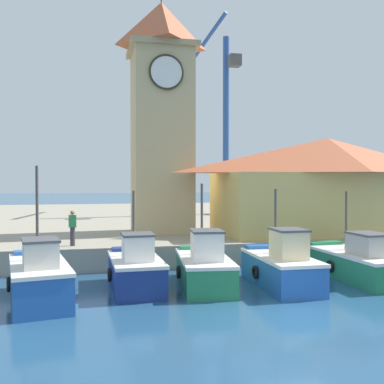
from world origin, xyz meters
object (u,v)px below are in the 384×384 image
object	(u,v)px
dock_worker_near_tower	(73,227)
fishing_boat_mid_left	(281,266)
fishing_boat_center	(356,262)
warehouse_right	(328,184)
fishing_boat_left_outer	(135,269)
port_crane_near	(224,143)
fishing_boat_far_left	(39,278)
clock_tower	(162,111)
fishing_boat_left_inner	(204,267)

from	to	relation	value
dock_worker_near_tower	fishing_boat_mid_left	bearing A→B (deg)	-33.35
fishing_boat_mid_left	fishing_boat_center	world-z (taller)	fishing_boat_mid_left
fishing_boat_mid_left	warehouse_right	bearing A→B (deg)	50.68
fishing_boat_left_outer	fishing_boat_mid_left	size ratio (longest dim) A/B	0.94
fishing_boat_mid_left	port_crane_near	world-z (taller)	port_crane_near
dock_worker_near_tower	fishing_boat_far_left	bearing A→B (deg)	-99.48
fishing_boat_mid_left	dock_worker_near_tower	xyz separation A→B (m)	(-7.90, 5.20, 1.16)
fishing_boat_center	port_crane_near	world-z (taller)	port_crane_near
clock_tower	fishing_boat_mid_left	bearing A→B (deg)	-72.88
fishing_boat_left_outer	fishing_boat_center	xyz separation A→B (m)	(9.07, -0.17, -0.06)
fishing_boat_far_left	clock_tower	xyz separation A→B (m)	(5.73, 10.08, 7.29)
fishing_boat_center	dock_worker_near_tower	size ratio (longest dim) A/B	3.28
fishing_boat_far_left	fishing_boat_left_outer	world-z (taller)	fishing_boat_far_left
clock_tower	dock_worker_near_tower	world-z (taller)	clock_tower
fishing_boat_mid_left	clock_tower	bearing A→B (deg)	107.12
fishing_boat_left_outer	warehouse_right	xyz separation A→B (m)	(11.75, 6.84, 3.12)
fishing_boat_left_inner	fishing_boat_left_outer	bearing A→B (deg)	177.13
fishing_boat_center	fishing_boat_left_outer	bearing A→B (deg)	178.92
warehouse_right	dock_worker_near_tower	size ratio (longest dim) A/B	8.02
fishing_boat_center	fishing_boat_mid_left	bearing A→B (deg)	-169.69
fishing_boat_left_outer	port_crane_near	distance (m)	25.41
fishing_boat_left_outer	port_crane_near	world-z (taller)	port_crane_near
fishing_boat_far_left	fishing_boat_left_inner	distance (m)	5.99
fishing_boat_left_inner	dock_worker_near_tower	size ratio (longest dim) A/B	2.91
clock_tower	fishing_boat_center	bearing A→B (deg)	-54.31
fishing_boat_left_inner	fishing_boat_center	xyz separation A→B (m)	(6.47, -0.04, -0.06)
fishing_boat_far_left	fishing_boat_left_outer	distance (m)	3.46
fishing_boat_left_inner	dock_worker_near_tower	distance (m)	6.85
fishing_boat_far_left	fishing_boat_left_inner	size ratio (longest dim) A/B	1.04
fishing_boat_mid_left	dock_worker_near_tower	bearing A→B (deg)	146.65
fishing_boat_far_left	fishing_boat_left_inner	xyz separation A→B (m)	(5.93, 0.85, -0.03)
fishing_boat_left_outer	dock_worker_near_tower	xyz separation A→B (m)	(-2.43, 4.37, 1.19)
fishing_boat_left_inner	fishing_boat_center	size ratio (longest dim) A/B	0.89
clock_tower	port_crane_near	bearing A→B (deg)	59.59
fishing_boat_left_outer	fishing_boat_center	world-z (taller)	fishing_boat_left_outer
fishing_boat_left_inner	clock_tower	distance (m)	11.79
port_crane_near	fishing_boat_far_left	bearing A→B (deg)	-120.07
fishing_boat_left_outer	fishing_boat_center	bearing A→B (deg)	-1.08
fishing_boat_mid_left	fishing_boat_center	xyz separation A→B (m)	(3.60, 0.66, -0.08)
fishing_boat_mid_left	warehouse_right	size ratio (longest dim) A/B	0.34
fishing_boat_center	warehouse_right	bearing A→B (deg)	69.11
fishing_boat_left_outer	fishing_boat_mid_left	world-z (taller)	fishing_boat_mid_left
fishing_boat_left_inner	fishing_boat_mid_left	bearing A→B (deg)	-13.66
fishing_boat_center	warehouse_right	world-z (taller)	warehouse_right
warehouse_right	port_crane_near	size ratio (longest dim) A/B	0.71
fishing_boat_left_outer	dock_worker_near_tower	world-z (taller)	fishing_boat_left_outer
fishing_boat_left_inner	dock_worker_near_tower	world-z (taller)	fishing_boat_left_inner
fishing_boat_far_left	clock_tower	bearing A→B (deg)	60.38
fishing_boat_left_outer	dock_worker_near_tower	bearing A→B (deg)	119.07
clock_tower	fishing_boat_far_left	bearing A→B (deg)	-119.62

